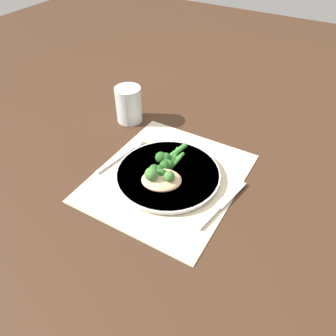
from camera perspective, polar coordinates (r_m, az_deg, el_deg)
The scene contains 13 objects.
ground_plane at distance 0.85m, azimuth 0.00°, elevation -1.66°, with size 3.00×3.00×0.00m, color #422819.
placemat at distance 0.85m, azimuth 0.00°, elevation -1.56°, with size 0.41×0.35×0.00m.
plate at distance 0.84m, azimuth 0.00°, elevation -1.05°, with size 0.27×0.27×0.01m.
chicken_fillet at distance 0.80m, azimuth -1.13°, elevation -2.08°, with size 0.12×0.12×0.02m.
pesto_dollop_primary at distance 0.78m, azimuth -2.88°, elevation -1.08°, with size 0.03×0.03×0.03m.
pesto_dollop_secondary at distance 0.78m, azimuth 0.24°, elevation -1.48°, with size 0.03×0.03×0.03m.
broccoli_stalk_rear at distance 0.82m, azimuth -1.31°, elevation -1.17°, with size 0.12×0.04×0.03m.
broccoli_stalk_right at distance 0.84m, azimuth -1.48°, elevation -0.03°, with size 0.12×0.05×0.03m.
broccoli_stalk_left at distance 0.85m, azimuth 0.05°, elevation 0.81°, with size 0.10×0.03×0.03m.
broccoli_stalk_front at distance 0.87m, azimuth -0.30°, elevation 1.94°, with size 0.11×0.05×0.03m.
knife at distance 0.79m, azimuth 9.27°, elevation -6.25°, with size 0.19×0.05×0.01m.
spoon at distance 0.94m, azimuth -6.37°, elevation 3.57°, with size 0.18×0.05×0.01m.
water_glass at distance 1.05m, azimuth -6.85°, elevation 10.93°, with size 0.08×0.08×0.11m.
Camera 1 is at (0.54, 0.31, 0.58)m, focal length 35.00 mm.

